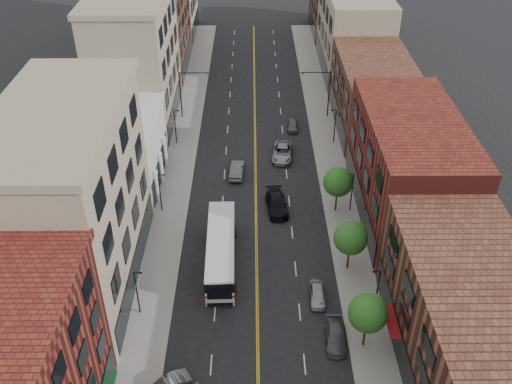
{
  "coord_description": "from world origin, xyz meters",
  "views": [
    {
      "loc": [
        -0.4,
        -29.64,
        39.83
      ],
      "look_at": [
        -0.02,
        20.71,
        5.0
      ],
      "focal_mm": 40.0,
      "sensor_mm": 36.0,
      "label": 1
    }
  ],
  "objects_px": {
    "car_lane_b": "(282,152)",
    "car_parked_far": "(317,294)",
    "car_parked_mid": "(336,336)",
    "car_lane_a": "(277,204)",
    "car_lane_c": "(293,125)",
    "car_lane_behind": "(237,170)",
    "city_bus": "(221,249)"
  },
  "relations": [
    {
      "from": "car_parked_far",
      "to": "car_lane_a",
      "type": "relative_size",
      "value": 0.69
    },
    {
      "from": "car_lane_c",
      "to": "car_lane_b",
      "type": "bearing_deg",
      "value": -99.57
    },
    {
      "from": "car_parked_mid",
      "to": "car_parked_far",
      "type": "height_order",
      "value": "car_parked_far"
    },
    {
      "from": "car_lane_behind",
      "to": "car_lane_c",
      "type": "height_order",
      "value": "car_lane_behind"
    },
    {
      "from": "car_lane_behind",
      "to": "car_lane_a",
      "type": "height_order",
      "value": "car_lane_a"
    },
    {
      "from": "car_lane_behind",
      "to": "car_parked_mid",
      "type": "bearing_deg",
      "value": 111.78
    },
    {
      "from": "car_lane_b",
      "to": "car_parked_far",
      "type": "bearing_deg",
      "value": -79.49
    },
    {
      "from": "car_lane_a",
      "to": "car_lane_c",
      "type": "height_order",
      "value": "car_lane_a"
    },
    {
      "from": "car_lane_behind",
      "to": "car_lane_a",
      "type": "bearing_deg",
      "value": 125.73
    },
    {
      "from": "car_lane_behind",
      "to": "car_lane_b",
      "type": "distance_m",
      "value": 7.43
    },
    {
      "from": "car_parked_far",
      "to": "city_bus",
      "type": "bearing_deg",
      "value": 152.98
    },
    {
      "from": "car_parked_far",
      "to": "car_lane_c",
      "type": "distance_m",
      "value": 34.42
    },
    {
      "from": "car_lane_b",
      "to": "car_lane_c",
      "type": "relative_size",
      "value": 1.51
    },
    {
      "from": "city_bus",
      "to": "car_lane_behind",
      "type": "distance_m",
      "value": 16.94
    },
    {
      "from": "city_bus",
      "to": "car_lane_behind",
      "type": "xyz_separation_m",
      "value": [
        1.27,
        16.85,
        -1.15
      ]
    },
    {
      "from": "car_lane_a",
      "to": "car_parked_far",
      "type": "bearing_deg",
      "value": -83.17
    },
    {
      "from": "car_parked_mid",
      "to": "car_parked_far",
      "type": "relative_size",
      "value": 1.15
    },
    {
      "from": "car_lane_behind",
      "to": "car_lane_b",
      "type": "bearing_deg",
      "value": -141.06
    },
    {
      "from": "city_bus",
      "to": "car_lane_b",
      "type": "bearing_deg",
      "value": 69.78
    },
    {
      "from": "city_bus",
      "to": "car_parked_far",
      "type": "distance_m",
      "value": 10.9
    },
    {
      "from": "car_lane_behind",
      "to": "car_parked_far",
      "type": "bearing_deg",
      "value": 113.31
    },
    {
      "from": "car_parked_mid",
      "to": "car_lane_b",
      "type": "xyz_separation_m",
      "value": [
        -3.27,
        31.69,
        0.15
      ]
    },
    {
      "from": "car_lane_c",
      "to": "car_lane_behind",
      "type": "bearing_deg",
      "value": -118.98
    },
    {
      "from": "city_bus",
      "to": "car_parked_far",
      "type": "height_order",
      "value": "city_bus"
    },
    {
      "from": "city_bus",
      "to": "car_lane_c",
      "type": "xyz_separation_m",
      "value": [
        9.16,
        29.14,
        -1.27
      ]
    },
    {
      "from": "car_parked_far",
      "to": "car_lane_c",
      "type": "xyz_separation_m",
      "value": [
        -0.3,
        34.41,
        -0.01
      ]
    },
    {
      "from": "city_bus",
      "to": "car_lane_b",
      "type": "distance_m",
      "value": 22.46
    },
    {
      "from": "car_parked_mid",
      "to": "car_lane_a",
      "type": "distance_m",
      "value": 20.32
    },
    {
      "from": "car_lane_a",
      "to": "car_parked_mid",
      "type": "bearing_deg",
      "value": -83.43
    },
    {
      "from": "city_bus",
      "to": "car_lane_a",
      "type": "bearing_deg",
      "value": 55.65
    },
    {
      "from": "city_bus",
      "to": "car_parked_far",
      "type": "bearing_deg",
      "value": -30.43
    },
    {
      "from": "car_parked_far",
      "to": "car_lane_b",
      "type": "bearing_deg",
      "value": 96.83
    }
  ]
}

